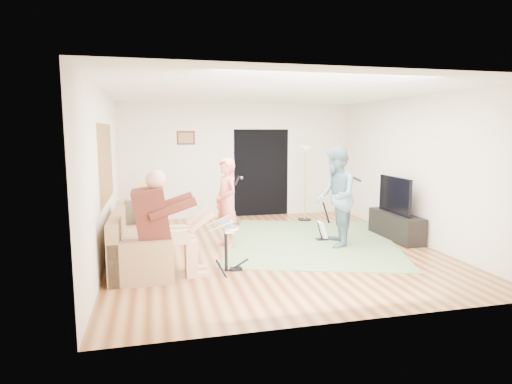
% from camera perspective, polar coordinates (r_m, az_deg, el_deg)
% --- Properties ---
extents(floor, '(6.00, 6.00, 0.00)m').
position_cam_1_polar(floor, '(7.61, 2.23, -7.56)').
color(floor, brown).
rests_on(floor, ground).
extents(walls, '(5.50, 6.00, 2.70)m').
position_cam_1_polar(walls, '(7.36, 2.29, 2.61)').
color(walls, beige).
rests_on(walls, floor).
extents(ceiling, '(6.00, 6.00, 0.00)m').
position_cam_1_polar(ceiling, '(7.36, 2.35, 13.13)').
color(ceiling, white).
rests_on(ceiling, walls).
extents(window_blinds, '(0.00, 2.05, 2.05)m').
position_cam_1_polar(window_blinds, '(7.31, -19.39, 3.69)').
color(window_blinds, brown).
rests_on(window_blinds, walls).
extents(doorway, '(2.10, 0.00, 2.10)m').
position_cam_1_polar(doorway, '(10.41, 0.71, 2.58)').
color(doorway, black).
rests_on(doorway, walls).
extents(picture_frame, '(0.42, 0.03, 0.32)m').
position_cam_1_polar(picture_frame, '(10.07, -9.34, 7.13)').
color(picture_frame, '#3F2314').
rests_on(picture_frame, walls).
extents(area_rug, '(3.93, 4.26, 0.02)m').
position_cam_1_polar(area_rug, '(8.15, 7.39, -6.50)').
color(area_rug, '#5C7949').
rests_on(area_rug, floor).
extents(sofa, '(0.86, 2.10, 0.85)m').
position_cam_1_polar(sofa, '(6.93, -15.62, -7.03)').
color(sofa, '#9C754E').
rests_on(sofa, floor).
extents(drummer, '(0.99, 0.56, 1.53)m').
position_cam_1_polar(drummer, '(6.21, -11.81, -5.65)').
color(drummer, '#572218').
rests_on(drummer, sofa).
extents(drum_kit, '(0.40, 0.72, 0.74)m').
position_cam_1_polar(drum_kit, '(6.36, -4.01, -7.72)').
color(drum_kit, black).
rests_on(drum_kit, floor).
extents(singer, '(0.53, 0.66, 1.59)m').
position_cam_1_polar(singer, '(7.58, -3.99, -1.48)').
color(singer, '#E57363').
rests_on(singer, floor).
extents(microphone, '(0.06, 0.06, 0.24)m').
position_cam_1_polar(microphone, '(7.56, -2.53, 1.51)').
color(microphone, black).
rests_on(microphone, singer).
extents(guitarist, '(0.90, 1.03, 1.79)m').
position_cam_1_polar(guitarist, '(7.74, 10.57, -0.67)').
color(guitarist, slate).
rests_on(guitarist, floor).
extents(guitar_held, '(0.26, 0.61, 0.26)m').
position_cam_1_polar(guitar_held, '(7.78, 11.97, 1.73)').
color(guitar_held, white).
rests_on(guitar_held, guitarist).
extents(guitar_spare, '(0.26, 0.24, 0.73)m').
position_cam_1_polar(guitar_spare, '(8.22, 8.80, -4.96)').
color(guitar_spare, black).
rests_on(guitar_spare, floor).
extents(torchiere_lamp, '(0.31, 0.31, 1.72)m').
position_cam_1_polar(torchiere_lamp, '(9.89, 6.60, 2.98)').
color(torchiere_lamp, black).
rests_on(torchiere_lamp, floor).
extents(dining_chair, '(0.44, 0.46, 0.98)m').
position_cam_1_polar(dining_chair, '(9.02, -13.95, -3.02)').
color(dining_chair, tan).
rests_on(dining_chair, floor).
extents(tv_cabinet, '(0.40, 1.40, 0.50)m').
position_cam_1_polar(tv_cabinet, '(8.67, 18.14, -4.31)').
color(tv_cabinet, black).
rests_on(tv_cabinet, floor).
extents(television, '(0.06, 1.02, 0.70)m').
position_cam_1_polar(television, '(8.54, 18.03, -0.40)').
color(television, black).
rests_on(television, tv_cabinet).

